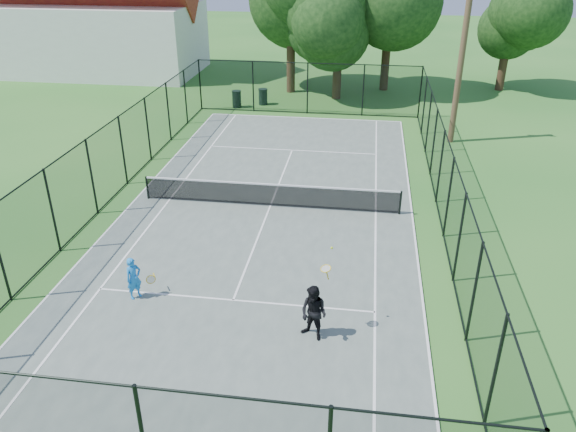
# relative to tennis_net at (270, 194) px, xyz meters

# --- Properties ---
(ground) EXTENTS (120.00, 120.00, 0.00)m
(ground) POSITION_rel_tennis_net_xyz_m (0.00, 0.00, -0.58)
(ground) COLOR #246221
(tennis_court) EXTENTS (11.00, 24.00, 0.06)m
(tennis_court) POSITION_rel_tennis_net_xyz_m (0.00, 0.00, -0.55)
(tennis_court) COLOR #53625A
(tennis_court) RESTS_ON ground
(tennis_net) EXTENTS (10.08, 0.08, 0.95)m
(tennis_net) POSITION_rel_tennis_net_xyz_m (0.00, 0.00, 0.00)
(tennis_net) COLOR black
(tennis_net) RESTS_ON tennis_court
(fence) EXTENTS (13.10, 26.10, 3.00)m
(fence) POSITION_rel_tennis_net_xyz_m (0.00, 0.00, 0.92)
(fence) COLOR black
(fence) RESTS_ON ground
(tree_near_left) EXTENTS (6.80, 6.80, 8.86)m
(tree_near_left) POSITION_rel_tennis_net_xyz_m (-1.67, 17.92, 4.87)
(tree_near_left) COLOR #332114
(tree_near_left) RESTS_ON ground
(tree_near_mid) EXTENTS (5.78, 5.78, 7.56)m
(tree_near_mid) POSITION_rel_tennis_net_xyz_m (1.50, 16.68, 4.07)
(tree_near_mid) COLOR #332114
(tree_near_mid) RESTS_ON ground
(tree_near_right) EXTENTS (6.26, 6.26, 8.64)m
(tree_near_right) POSITION_rel_tennis_net_xyz_m (4.57, 19.42, 4.91)
(tree_near_right) COLOR #332114
(tree_near_right) RESTS_ON ground
(tree_far_right) EXTENTS (4.81, 4.81, 6.36)m
(tree_far_right) POSITION_rel_tennis_net_xyz_m (12.44, 20.49, 3.36)
(tree_far_right) COLOR #332114
(tree_far_right) RESTS_ON ground
(building) EXTENTS (15.30, 8.15, 11.87)m
(building) POSITION_rel_tennis_net_xyz_m (-17.00, 22.00, 4.35)
(building) COLOR silver
(building) RESTS_ON ground
(trash_bin_left) EXTENTS (0.58, 0.58, 1.03)m
(trash_bin_left) POSITION_rel_tennis_net_xyz_m (-4.45, 13.69, -0.06)
(trash_bin_left) COLOR black
(trash_bin_left) RESTS_ON ground
(trash_bin_right) EXTENTS (0.58, 0.58, 0.99)m
(trash_bin_right) POSITION_rel_tennis_net_xyz_m (-2.96, 14.54, -0.08)
(trash_bin_right) COLOR black
(trash_bin_right) RESTS_ON ground
(utility_pole) EXTENTS (1.40, 0.30, 8.03)m
(utility_pole) POSITION_rel_tennis_net_xyz_m (7.90, 9.00, 3.50)
(utility_pole) COLOR #4C3823
(utility_pole) RESTS_ON ground
(player_blue) EXTENTS (0.85, 0.57, 1.30)m
(player_blue) POSITION_rel_tennis_net_xyz_m (-2.87, -6.63, 0.13)
(player_blue) COLOR #197FD5
(player_blue) RESTS_ON tennis_court
(player_black) EXTENTS (0.95, 1.13, 2.42)m
(player_black) POSITION_rel_tennis_net_xyz_m (2.49, -7.74, 0.27)
(player_black) COLOR black
(player_black) RESTS_ON tennis_court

